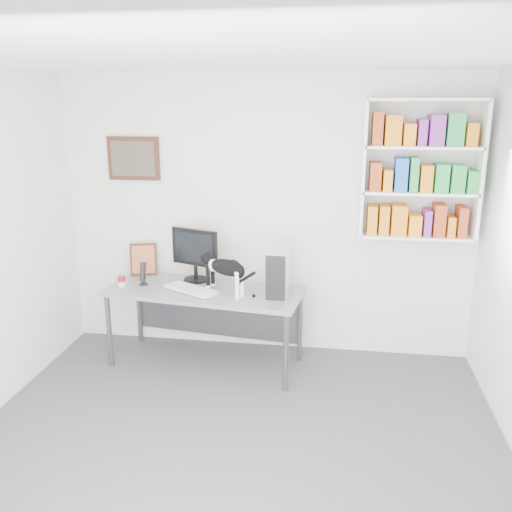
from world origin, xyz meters
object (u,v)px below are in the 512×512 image
(desk, at_px, (205,327))
(leaning_print, at_px, (143,259))
(bookshelf, at_px, (420,170))
(speaker, at_px, (143,273))
(soup_can, at_px, (122,281))
(monitor, at_px, (195,255))
(pc_tower, at_px, (279,271))
(keyboard, at_px, (191,289))
(cat, at_px, (226,276))

(desk, height_order, leaning_print, leaning_print)
(bookshelf, xyz_separation_m, leaning_print, (-2.62, 0.01, -0.93))
(speaker, bearing_deg, desk, 22.31)
(desk, height_order, soup_can, soup_can)
(monitor, bearing_deg, bookshelf, 22.81)
(pc_tower, height_order, soup_can, pc_tower)
(monitor, relative_size, pc_tower, 1.27)
(bookshelf, relative_size, leaning_print, 3.75)
(keyboard, distance_m, pc_tower, 0.83)
(desk, xyz_separation_m, leaning_print, (-0.71, 0.35, 0.54))
(keyboard, relative_size, speaker, 2.23)
(desk, relative_size, speaker, 7.95)
(monitor, height_order, speaker, monitor)
(pc_tower, bearing_deg, soup_can, -175.87)
(pc_tower, bearing_deg, cat, -164.80)
(monitor, distance_m, leaning_print, 0.59)
(bookshelf, relative_size, soup_can, 12.24)
(leaning_print, bearing_deg, monitor, -26.20)
(desk, relative_size, cat, 3.22)
(desk, xyz_separation_m, pc_tower, (0.70, -0.00, 0.58))
(desk, relative_size, keyboard, 3.56)
(monitor, relative_size, cat, 0.94)
(monitor, relative_size, soup_can, 5.20)
(leaning_print, xyz_separation_m, soup_can, (-0.08, -0.40, -0.11))
(monitor, bearing_deg, leaning_print, -172.41)
(desk, relative_size, pc_tower, 4.33)
(keyboard, height_order, cat, cat)
(soup_can, relative_size, cat, 0.18)
(pc_tower, distance_m, soup_can, 1.49)
(leaning_print, bearing_deg, desk, -40.60)
(keyboard, bearing_deg, desk, 64.39)
(keyboard, xyz_separation_m, speaker, (-0.50, 0.12, 0.09))
(monitor, xyz_separation_m, leaning_print, (-0.57, 0.12, -0.10))
(desk, distance_m, monitor, 0.69)
(cat, bearing_deg, monitor, 166.38)
(desk, bearing_deg, bookshelf, 17.42)
(keyboard, distance_m, cat, 0.37)
(monitor, xyz_separation_m, soup_can, (-0.65, -0.27, -0.21))
(monitor, height_order, keyboard, monitor)
(bookshelf, bearing_deg, speaker, -173.28)
(speaker, bearing_deg, bookshelf, 33.31)
(desk, height_order, keyboard, keyboard)
(pc_tower, bearing_deg, bookshelf, 18.55)
(keyboard, height_order, pc_tower, pc_tower)
(monitor, height_order, soup_can, monitor)
(keyboard, bearing_deg, soup_can, -154.10)
(pc_tower, bearing_deg, desk, -177.60)
(desk, relative_size, monitor, 3.43)
(desk, bearing_deg, monitor, 128.40)
(bookshelf, relative_size, desk, 0.69)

